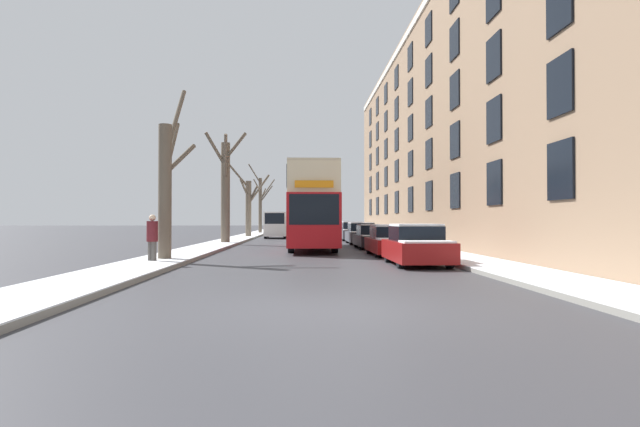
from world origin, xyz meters
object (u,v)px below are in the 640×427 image
object	(u,v)px
double_decker_bus	(311,204)
pedestrian_left_sidewalk	(152,237)
oncoming_van	(276,224)
parked_car_4	(352,232)
bare_tree_left_2	(248,205)
bare_tree_left_1	(225,188)
bare_tree_left_3	(261,202)
parked_car_1	(391,241)
parked_car_3	(361,234)
bare_tree_left_0	(167,184)
parked_car_0	(417,246)
parked_car_2	(373,237)

from	to	relation	value
double_decker_bus	pedestrian_left_sidewalk	xyz separation A→B (m)	(-5.87, -9.91, -1.50)
oncoming_van	parked_car_4	bearing A→B (deg)	-41.36
bare_tree_left_2	parked_car_4	world-z (taller)	bare_tree_left_2
bare_tree_left_1	bare_tree_left_3	world-z (taller)	bare_tree_left_3
parked_car_1	parked_car_3	distance (m)	11.31
bare_tree_left_2	bare_tree_left_0	bearing A→B (deg)	-90.52
bare_tree_left_2	parked_car_0	distance (m)	30.18
bare_tree_left_2	parked_car_2	size ratio (longest dim) A/B	1.60
double_decker_bus	parked_car_0	distance (m)	11.00
parked_car_0	oncoming_van	size ratio (longest dim) A/B	0.82
parked_car_1	parked_car_3	bearing A→B (deg)	90.00
bare_tree_left_1	parked_car_0	bearing A→B (deg)	-59.75
bare_tree_left_0	parked_car_3	size ratio (longest dim) A/B	1.56
bare_tree_left_1	parked_car_0	size ratio (longest dim) A/B	1.84
parked_car_2	bare_tree_left_3	bearing A→B (deg)	105.66
bare_tree_left_2	oncoming_van	bearing A→B (deg)	-19.20
parked_car_3	pedestrian_left_sidewalk	distance (m)	18.52
bare_tree_left_1	parked_car_1	xyz separation A→B (m)	(9.11, -10.62, -3.09)
bare_tree_left_2	bare_tree_left_3	world-z (taller)	bare_tree_left_3
bare_tree_left_2	bare_tree_left_1	bearing A→B (deg)	-90.64
bare_tree_left_3	parked_car_0	bearing A→B (deg)	-78.15
bare_tree_left_3	oncoming_van	bearing A→B (deg)	-80.14
parked_car_2	parked_car_4	size ratio (longest dim) A/B	1.09
double_decker_bus	parked_car_2	bearing A→B (deg)	8.21
parked_car_1	parked_car_3	world-z (taller)	parked_car_3
double_decker_bus	parked_car_2	distance (m)	4.01
parked_car_4	bare_tree_left_3	bearing A→B (deg)	113.51
parked_car_2	parked_car_3	xyz separation A→B (m)	(0.00, 5.55, 0.04)
parked_car_2	parked_car_3	bearing A→B (deg)	90.00
bare_tree_left_0	oncoming_van	distance (m)	26.46
bare_tree_left_0	parked_car_1	distance (m)	10.11
bare_tree_left_0	parked_car_0	size ratio (longest dim) A/B	1.74
bare_tree_left_0	parked_car_1	bearing A→B (deg)	20.56
bare_tree_left_1	parked_car_4	xyz separation A→B (m)	(9.11, 6.56, -3.04)
parked_car_2	pedestrian_left_sidewalk	size ratio (longest dim) A/B	2.47
double_decker_bus	parked_car_4	xyz separation A→B (m)	(3.52, 11.93, -1.80)
bare_tree_left_3	parked_car_2	xyz separation A→B (m)	(9.00, -32.10, -3.18)
parked_car_2	bare_tree_left_1	bearing A→B (deg)	151.94
bare_tree_left_3	parked_car_3	world-z (taller)	bare_tree_left_3
bare_tree_left_2	pedestrian_left_sidewalk	xyz separation A→B (m)	(-0.42, -28.36, -2.07)
bare_tree_left_1	pedestrian_left_sidewalk	bearing A→B (deg)	-91.04
bare_tree_left_3	parked_car_0	world-z (taller)	bare_tree_left_3
parked_car_0	parked_car_3	bearing A→B (deg)	90.00
oncoming_van	parked_car_0	bearing A→B (deg)	-77.08
bare_tree_left_1	double_decker_bus	size ratio (longest dim) A/B	0.64
bare_tree_left_2	parked_car_4	size ratio (longest dim) A/B	1.74
bare_tree_left_1	parked_car_0	xyz separation A→B (m)	(9.11, -15.63, -3.06)
pedestrian_left_sidewalk	bare_tree_left_2	bearing A→B (deg)	121.88
pedestrian_left_sidewalk	bare_tree_left_3	bearing A→B (deg)	122.20
bare_tree_left_3	oncoming_van	xyz separation A→B (m)	(2.62, -15.06, -2.55)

